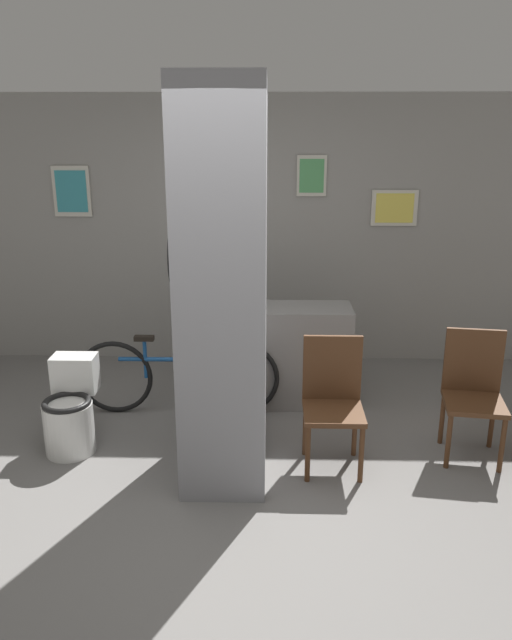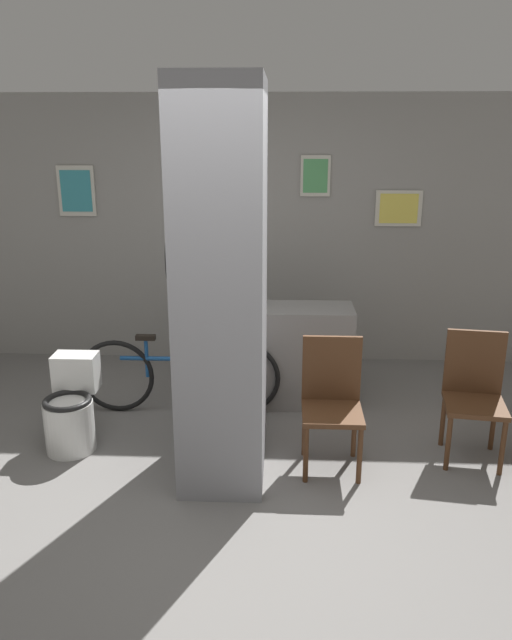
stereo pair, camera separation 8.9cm
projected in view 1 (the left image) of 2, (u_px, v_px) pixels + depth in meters
The scene contains 9 objects.
ground_plane at pixel (220, 502), 4.00m from camera, with size 14.00×14.00×0.00m, color slate.
wall_back at pixel (239, 232), 6.12m from camera, with size 8.00×0.09×2.60m.
pillar_center at pixel (224, 287), 4.08m from camera, with size 0.58×0.98×2.60m.
counter_shelf at pixel (275, 355), 5.34m from camera, with size 1.29×0.44×0.86m.
toilet at pixel (71, 412), 4.60m from camera, with size 0.36×0.52×0.67m.
chair_near_pillar at pixel (333, 398), 4.34m from camera, with size 0.41×0.41×0.92m.
chair_by_doorway at pixel (473, 389), 4.48m from camera, with size 0.47×0.47×0.92m.
bicycle at pixel (178, 376), 5.15m from camera, with size 1.68×0.42×0.68m.
bottle_tall at pixel (240, 292), 5.26m from camera, with size 0.07×0.07×0.28m.
Camera 1 is at (0.31, -3.46, 2.33)m, focal length 35.00 mm.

